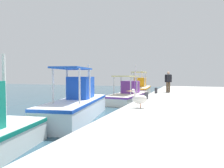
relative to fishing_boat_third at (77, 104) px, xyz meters
name	(u,v)px	position (x,y,z in m)	size (l,w,h in m)	color
fishing_boat_third	(77,104)	(0.00, 0.00, 0.00)	(5.94, 2.89, 2.90)	white
fishing_boat_fourth	(128,95)	(6.91, -0.69, -0.15)	(5.73, 2.44, 3.23)	silver
fishing_boat_fifth	(140,89)	(12.62, -0.39, -0.03)	(5.57, 2.46, 2.95)	silver
pelican	(139,99)	(-0.19, -3.26, 0.47)	(0.44, 0.96, 0.82)	tan
fisherman_standing	(168,81)	(8.25, -3.82, 1.05)	(0.46, 0.55, 1.76)	#4C3823
mooring_bollard_second	(146,96)	(2.93, -2.98, 0.28)	(0.22, 0.22, 0.43)	#333338
mooring_bollard_third	(156,91)	(7.05, -2.98, 0.29)	(0.22, 0.22, 0.44)	#333338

